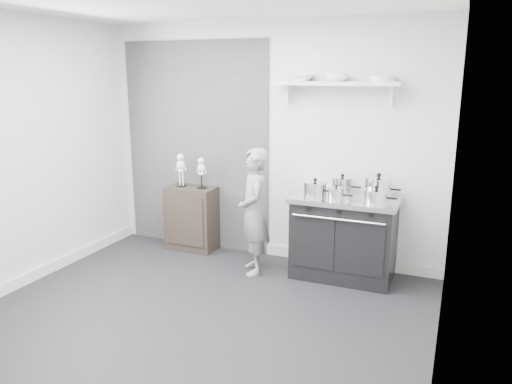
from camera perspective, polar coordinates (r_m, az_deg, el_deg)
ground at (r=4.59m, az=-7.03°, el=-14.27°), size 4.00×4.00×0.00m
room_shell at (r=4.27m, az=-7.72°, el=6.76°), size 4.02×3.62×2.71m
wall_shelf at (r=5.34m, az=9.23°, el=12.03°), size 1.30×0.26×0.24m
stove at (r=5.37m, az=10.03°, el=-5.03°), size 1.10×0.68×0.88m
side_cabinet at (r=6.17m, az=-7.34°, el=-2.98°), size 0.60×0.35×0.78m
child at (r=5.33m, az=-0.25°, el=-2.26°), size 0.53×0.59×1.37m
pot_front_left at (r=5.18m, az=6.75°, el=0.34°), size 0.33×0.24×0.20m
pot_back_left at (r=5.37m, az=9.82°, el=0.77°), size 0.31×0.23×0.21m
pot_back_right at (r=5.27m, az=13.79°, el=0.52°), size 0.37×0.28×0.26m
pot_front_right at (r=5.04m, az=13.57°, el=-0.46°), size 0.32×0.23×0.18m
pot_front_center at (r=5.09m, az=9.15°, el=-0.17°), size 0.25×0.17×0.15m
skeleton_full at (r=6.09m, az=-8.58°, el=2.77°), size 0.13×0.08×0.46m
skeleton_torso at (r=5.96m, az=-6.26°, el=2.43°), size 0.12×0.08×0.43m
bowl_large at (r=5.43m, az=5.10°, el=12.87°), size 0.28×0.28×0.07m
bowl_small at (r=5.33m, az=9.26°, el=12.76°), size 0.23×0.23×0.07m
plate_stack at (r=5.24m, az=14.26°, el=12.44°), size 0.25×0.25×0.06m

